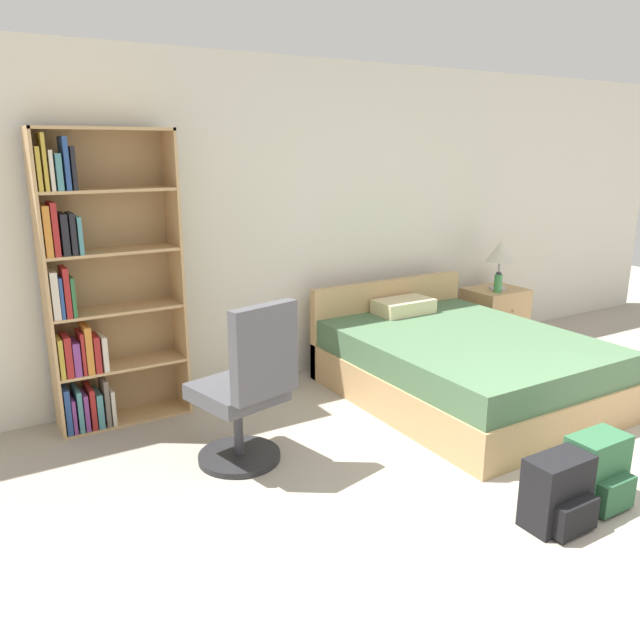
# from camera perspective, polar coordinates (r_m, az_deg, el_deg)

# --- Properties ---
(wall_back) EXTENTS (9.00, 0.06, 2.60)m
(wall_back) POSITION_cam_1_polar(r_m,az_deg,el_deg) (5.38, 0.07, 8.98)
(wall_back) COLOR silver
(wall_back) RESTS_ON ground_plane
(bookshelf) EXTENTS (0.91, 0.31, 2.04)m
(bookshelf) POSITION_cam_1_polar(r_m,az_deg,el_deg) (4.51, -19.80, 2.34)
(bookshelf) COLOR tan
(bookshelf) RESTS_ON ground_plane
(bed) EXTENTS (1.58, 2.02, 0.78)m
(bed) POSITION_cam_1_polar(r_m,az_deg,el_deg) (5.02, 12.48, -3.94)
(bed) COLOR tan
(bed) RESTS_ON ground_plane
(office_chair) EXTENTS (0.57, 0.65, 1.06)m
(office_chair) POSITION_cam_1_polar(r_m,az_deg,el_deg) (3.82, -6.71, -6.62)
(office_chair) COLOR #232326
(office_chair) RESTS_ON ground_plane
(nightstand) EXTENTS (0.54, 0.47, 0.58)m
(nightstand) POSITION_cam_1_polar(r_m,az_deg,el_deg) (6.40, 15.63, 0.24)
(nightstand) COLOR tan
(nightstand) RESTS_ON ground_plane
(table_lamp) EXTENTS (0.26, 0.26, 0.47)m
(table_lamp) POSITION_cam_1_polar(r_m,az_deg,el_deg) (6.26, 16.17, 5.92)
(table_lamp) COLOR #B2B2B7
(table_lamp) RESTS_ON nightstand
(water_bottle) EXTENTS (0.08, 0.08, 0.19)m
(water_bottle) POSITION_cam_1_polar(r_m,az_deg,el_deg) (6.17, 15.96, 3.28)
(water_bottle) COLOR #3F8C4C
(water_bottle) RESTS_ON nightstand
(backpack_green) EXTENTS (0.34, 0.27, 0.40)m
(backpack_green) POSITION_cam_1_polar(r_m,az_deg,el_deg) (3.84, 24.03, -12.58)
(backpack_green) COLOR #2D603D
(backpack_green) RESTS_ON ground_plane
(backpack_black) EXTENTS (0.36, 0.26, 0.38)m
(backpack_black) POSITION_cam_1_polar(r_m,az_deg,el_deg) (3.58, 20.98, -14.60)
(backpack_black) COLOR black
(backpack_black) RESTS_ON ground_plane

